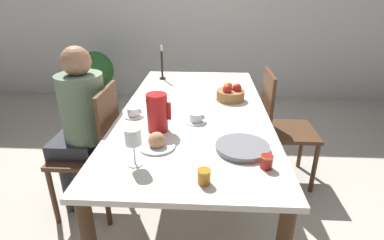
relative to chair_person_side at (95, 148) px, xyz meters
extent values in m
plane|color=beige|center=(0.68, 0.17, -0.50)|extent=(20.00, 20.00, 0.00)
cube|color=white|center=(0.68, 2.59, 0.80)|extent=(10.00, 0.06, 2.60)
cube|color=silver|center=(0.68, 0.17, 0.22)|extent=(1.00, 2.02, 0.03)
cylinder|color=#472D19|center=(0.25, 1.12, -0.15)|extent=(0.07, 0.07, 0.71)
cylinder|color=#472D19|center=(1.12, 1.12, -0.15)|extent=(0.07, 0.07, 0.71)
cylinder|color=#51331E|center=(-0.26, -0.18, -0.28)|extent=(0.04, 0.04, 0.44)
cylinder|color=#51331E|center=(-0.26, 0.19, -0.28)|extent=(0.04, 0.04, 0.44)
cylinder|color=#51331E|center=(0.11, -0.18, -0.28)|extent=(0.04, 0.04, 0.44)
cylinder|color=#51331E|center=(0.11, 0.19, -0.28)|extent=(0.04, 0.04, 0.44)
cube|color=#51331E|center=(-0.07, 0.00, -0.05)|extent=(0.42, 0.42, 0.03)
cube|color=#51331E|center=(0.12, 0.00, 0.20)|extent=(0.03, 0.39, 0.47)
cylinder|color=#51331E|center=(1.63, 0.64, -0.28)|extent=(0.04, 0.04, 0.44)
cylinder|color=#51331E|center=(1.63, 0.27, -0.28)|extent=(0.04, 0.04, 0.44)
cylinder|color=#51331E|center=(1.26, 0.64, -0.28)|extent=(0.04, 0.04, 0.44)
cylinder|color=#51331E|center=(1.26, 0.27, -0.28)|extent=(0.04, 0.04, 0.44)
cube|color=#51331E|center=(1.44, 0.45, -0.05)|extent=(0.42, 0.42, 0.03)
cube|color=#51331E|center=(1.24, 0.45, 0.20)|extent=(0.03, 0.39, 0.47)
cylinder|color=#33333D|center=(-0.22, -0.04, -0.27)|extent=(0.09, 0.09, 0.47)
cylinder|color=#33333D|center=(-0.22, 0.12, -0.27)|extent=(0.09, 0.09, 0.47)
cube|color=#33333D|center=(-0.14, 0.04, 0.01)|extent=(0.30, 0.34, 0.11)
cylinder|color=slate|center=(-0.05, 0.04, 0.28)|extent=(0.30, 0.30, 0.46)
sphere|color=#A37556|center=(-0.05, 0.04, 0.60)|extent=(0.19, 0.19, 0.19)
cylinder|color=#A37556|center=(-0.15, 0.25, 0.40)|extent=(0.25, 0.06, 0.20)
cylinder|color=red|center=(0.48, -0.18, 0.35)|extent=(0.12, 0.12, 0.23)
cube|color=red|center=(0.55, -0.18, 0.36)|extent=(0.02, 0.02, 0.10)
cone|color=red|center=(0.43, -0.18, 0.44)|extent=(0.04, 0.04, 0.04)
cylinder|color=white|center=(0.43, -0.56, 0.24)|extent=(0.07, 0.07, 0.00)
cylinder|color=white|center=(0.43, -0.56, 0.30)|extent=(0.01, 0.01, 0.11)
cylinder|color=white|center=(0.43, -0.56, 0.39)|extent=(0.08, 0.08, 0.08)
cylinder|color=silver|center=(0.71, -0.05, 0.24)|extent=(0.14, 0.14, 0.01)
cylinder|color=silver|center=(0.71, -0.05, 0.27)|extent=(0.08, 0.08, 0.05)
cube|color=silver|center=(0.75, -0.05, 0.27)|extent=(0.01, 0.01, 0.03)
cylinder|color=silver|center=(0.29, 0.02, 0.24)|extent=(0.14, 0.14, 0.01)
cylinder|color=silver|center=(0.29, 0.02, 0.27)|extent=(0.08, 0.08, 0.05)
cube|color=silver|center=(0.34, 0.02, 0.27)|extent=(0.01, 0.01, 0.03)
cylinder|color=gray|center=(0.96, -0.39, 0.25)|extent=(0.28, 0.28, 0.02)
cylinder|color=gray|center=(0.96, -0.39, 0.26)|extent=(0.28, 0.28, 0.01)
cylinder|color=silver|center=(0.51, -0.39, 0.24)|extent=(0.19, 0.19, 0.01)
sphere|color=tan|center=(0.51, -0.39, 0.28)|extent=(0.09, 0.09, 0.09)
cylinder|color=#C67A1E|center=(0.77, -0.69, 0.27)|extent=(0.06, 0.06, 0.07)
cylinder|color=gold|center=(0.77, -0.69, 0.30)|extent=(0.06, 0.06, 0.01)
cylinder|color=#A81E1E|center=(1.06, -0.56, 0.27)|extent=(0.06, 0.06, 0.07)
cylinder|color=gold|center=(1.06, -0.56, 0.30)|extent=(0.06, 0.06, 0.01)
cylinder|color=#9E6B3D|center=(0.95, 0.38, 0.28)|extent=(0.21, 0.21, 0.08)
sphere|color=red|center=(0.99, 0.38, 0.33)|extent=(0.07, 0.07, 0.07)
sphere|color=gold|center=(0.93, 0.42, 0.33)|extent=(0.07, 0.07, 0.07)
sphere|color=red|center=(0.92, 0.34, 0.33)|extent=(0.07, 0.07, 0.07)
cylinder|color=black|center=(0.35, 0.91, 0.25)|extent=(0.06, 0.06, 0.01)
cylinder|color=black|center=(0.35, 0.91, 0.38)|extent=(0.02, 0.02, 0.25)
cylinder|color=beige|center=(0.35, 0.91, 0.53)|extent=(0.02, 0.02, 0.05)
cylinder|color=#A8603D|center=(-0.70, 1.97, -0.43)|extent=(0.22, 0.22, 0.14)
cylinder|color=brown|center=(-0.70, 1.97, -0.26)|extent=(0.04, 0.04, 0.19)
sphere|color=#2D6B2D|center=(-0.70, 1.97, 0.04)|extent=(0.48, 0.48, 0.48)
camera|label=1|loc=(0.77, -1.78, 1.02)|focal=28.00mm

